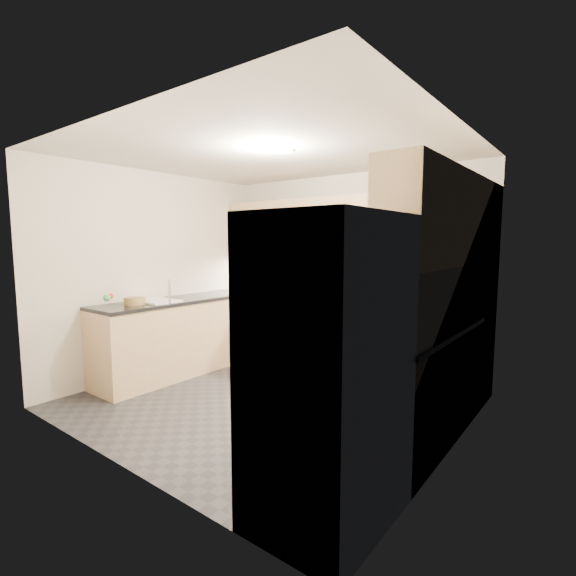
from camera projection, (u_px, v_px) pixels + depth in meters
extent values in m
cube|color=#242328|center=(267.00, 402.00, 4.30)|extent=(3.60, 3.20, 0.00)
cube|color=beige|center=(266.00, 152.00, 4.02)|extent=(3.60, 3.20, 0.02)
cube|color=beige|center=(346.00, 272.00, 5.42)|extent=(3.60, 0.02, 2.50)
cube|color=beige|center=(117.00, 298.00, 2.90)|extent=(3.60, 0.02, 2.50)
cube|color=beige|center=(158.00, 273.00, 5.25)|extent=(0.02, 3.20, 2.50)
cube|color=beige|center=(452.00, 295.00, 3.07)|extent=(0.02, 3.20, 2.50)
cube|color=tan|center=(268.00, 326.00, 5.93)|extent=(1.42, 0.60, 0.90)
cube|color=tan|center=(418.00, 350.00, 4.61)|extent=(1.42, 0.60, 0.90)
cube|color=tan|center=(416.00, 386.00, 3.46)|extent=(0.60, 1.70, 0.90)
cube|color=tan|center=(175.00, 338.00, 5.16)|extent=(0.60, 2.00, 0.90)
cube|color=black|center=(268.00, 293.00, 5.88)|extent=(1.42, 0.63, 0.04)
cube|color=black|center=(420.00, 308.00, 4.56)|extent=(1.42, 0.63, 0.04)
cube|color=black|center=(418.00, 330.00, 3.41)|extent=(0.63, 1.70, 0.04)
cube|color=black|center=(174.00, 301.00, 5.11)|extent=(0.63, 2.00, 0.04)
cube|color=tan|center=(340.00, 227.00, 5.22)|extent=(3.60, 0.35, 0.75)
cube|color=tan|center=(443.00, 219.00, 3.33)|extent=(0.35, 1.95, 0.75)
cube|color=tan|center=(346.00, 276.00, 5.42)|extent=(3.60, 0.01, 0.51)
cube|color=tan|center=(468.00, 296.00, 3.43)|extent=(0.01, 2.30, 0.51)
cube|color=#A8AAB0|center=(333.00, 336.00, 5.25)|extent=(0.76, 0.65, 0.91)
cube|color=black|center=(333.00, 300.00, 5.20)|extent=(0.76, 0.65, 0.03)
cube|color=black|center=(318.00, 342.00, 4.99)|extent=(0.62, 0.02, 0.45)
cylinder|color=#B2B5BA|center=(317.00, 320.00, 4.95)|extent=(0.60, 0.02, 0.02)
cube|color=#ACAEB4|center=(339.00, 237.00, 5.21)|extent=(0.76, 0.40, 0.40)
cube|color=black|center=(330.00, 237.00, 5.05)|extent=(0.60, 0.01, 0.28)
cube|color=#9DA1A5|center=(328.00, 370.00, 2.41)|extent=(0.70, 0.90, 1.80)
cylinder|color=#B2B5BA|center=(260.00, 358.00, 2.49)|extent=(0.02, 0.02, 1.20)
cylinder|color=#B2B5BA|center=(296.00, 346.00, 2.77)|extent=(0.02, 0.02, 1.20)
cube|color=white|center=(156.00, 307.00, 4.91)|extent=(0.52, 0.38, 0.16)
cylinder|color=silver|center=(169.00, 291.00, 4.73)|extent=(0.03, 0.03, 0.28)
cylinder|color=green|center=(451.00, 302.00, 4.26)|extent=(0.38, 0.38, 0.17)
cube|color=#DD5114|center=(284.00, 294.00, 5.56)|extent=(0.54, 0.46, 0.01)
cylinder|color=#9B7E48|center=(134.00, 301.00, 4.67)|extent=(0.24, 0.24, 0.08)
sphere|color=red|center=(110.00, 296.00, 4.51)|extent=(0.06, 0.06, 0.06)
sphere|color=#49AB53|center=(107.00, 298.00, 4.39)|extent=(0.08, 0.08, 0.08)
cube|color=white|center=(308.00, 333.00, 5.03)|extent=(0.19, 0.09, 0.36)
cube|color=navy|center=(321.00, 335.00, 4.91)|extent=(0.17, 0.06, 0.32)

